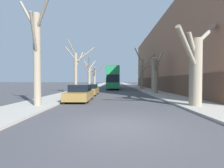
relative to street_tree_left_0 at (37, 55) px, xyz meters
name	(u,v)px	position (x,y,z in m)	size (l,w,h in m)	color
ground_plane	(119,127)	(5.24, -4.14, -3.42)	(300.00, 300.00, 0.00)	#424247
sidewalk_left	(98,85)	(-0.55, 45.86, -3.36)	(3.22, 120.00, 0.12)	#A39E93
sidewalk_right	(129,85)	(11.03, 45.86, -3.36)	(3.22, 120.00, 0.12)	#A39E93
building_facade_right	(182,58)	(17.63, 17.90, 2.46)	(10.08, 36.48, 11.79)	#93664C
street_tree_left_0	(37,55)	(0.00, 0.00, 0.00)	(2.75, 1.86, 7.19)	gray
street_tree_left_1	(76,69)	(-0.04, 10.51, -0.09)	(3.80, 3.99, 7.12)	gray
street_tree_left_2	(89,74)	(-0.05, 21.37, -0.39)	(2.83, 4.02, 6.63)	gray
street_tree_left_3	(95,77)	(-0.09, 30.93, -0.63)	(4.70, 4.21, 6.23)	gray
street_tree_right_0	(196,67)	(10.48, 0.10, -0.75)	(4.59, 3.70, 6.07)	gray
street_tree_right_1	(155,75)	(10.65, 10.35, -0.87)	(2.09, 3.05, 5.73)	gray
street_tree_right_2	(142,72)	(10.69, 19.53, -0.03)	(3.64, 2.33, 8.15)	gray
double_decker_bus	(113,77)	(4.94, 21.49, -0.91)	(2.46, 10.70, 4.44)	#1E7F47
parked_car_0	(80,93)	(2.14, 3.12, -2.76)	(1.87, 4.04, 1.41)	olive
parked_car_1	(90,90)	(2.14, 8.47, -2.78)	(1.85, 4.34, 1.33)	olive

